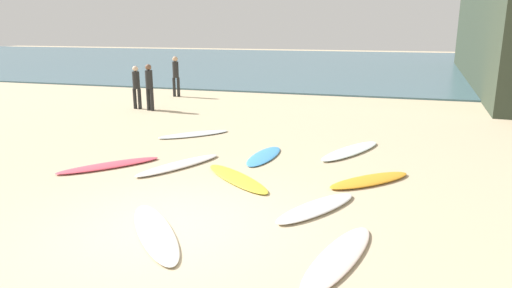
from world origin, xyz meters
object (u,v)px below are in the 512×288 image
at_px(surfboard_4, 264,156).
at_px(surfboard_7, 179,165).
at_px(surfboard_2, 109,165).
at_px(beachgoer_near, 176,74).
at_px(surfboard_5, 370,180).
at_px(surfboard_1, 351,151).
at_px(beachgoer_mid, 136,85).
at_px(surfboard_9, 317,208).
at_px(surfboard_8, 339,257).
at_px(surfboard_0, 155,232).
at_px(surfboard_3, 194,134).
at_px(surfboard_6, 237,178).
at_px(beachgoer_far, 149,85).

xyz_separation_m(surfboard_4, surfboard_7, (-1.69, -1.35, 0.01)).
relative_size(surfboard_2, surfboard_7, 1.00).
bearing_deg(surfboard_2, beachgoer_near, -31.66).
height_order(surfboard_4, surfboard_5, surfboard_5).
xyz_separation_m(surfboard_1, surfboard_7, (-3.73, -2.44, -0.00)).
distance_m(surfboard_5, beachgoer_mid, 11.46).
bearing_deg(surfboard_9, beachgoer_near, 155.87).
xyz_separation_m(surfboard_8, beachgoer_near, (-9.17, 13.49, 1.01)).
height_order(surfboard_0, surfboard_5, surfboard_5).
relative_size(surfboard_1, surfboard_8, 1.13).
height_order(surfboard_0, beachgoer_mid, beachgoer_mid).
distance_m(surfboard_1, surfboard_4, 2.31).
relative_size(surfboard_0, surfboard_5, 1.16).
height_order(surfboard_3, surfboard_6, same).
height_order(surfboard_4, surfboard_9, surfboard_9).
bearing_deg(surfboard_3, surfboard_0, 154.92).
bearing_deg(surfboard_3, beachgoer_near, -14.31).
height_order(surfboard_5, beachgoer_far, beachgoer_far).
bearing_deg(surfboard_1, beachgoer_far, 178.92).
distance_m(surfboard_4, surfboard_5, 2.91).
distance_m(surfboard_9, beachgoer_near, 14.61).
distance_m(surfboard_0, surfboard_4, 4.74).
xyz_separation_m(surfboard_7, surfboard_9, (3.52, -1.67, 0.00)).
distance_m(surfboard_2, surfboard_6, 3.16).
relative_size(surfboard_0, beachgoer_far, 1.34).
bearing_deg(surfboard_8, surfboard_1, -72.02).
xyz_separation_m(surfboard_5, beachgoer_near, (-9.40, 9.97, 1.01)).
height_order(surfboard_3, surfboard_9, surfboard_9).
bearing_deg(surfboard_8, surfboard_2, -12.81).
height_order(surfboard_6, surfboard_7, surfboard_7).
xyz_separation_m(surfboard_3, beachgoer_near, (-4.07, 7.07, 1.02)).
distance_m(surfboard_2, beachgoer_far, 7.54).
xyz_separation_m(beachgoer_mid, beachgoer_far, (0.70, -0.21, 0.06)).
bearing_deg(surfboard_6, surfboard_0, 33.76).
height_order(surfboard_8, beachgoer_mid, beachgoer_mid).
xyz_separation_m(surfboard_1, beachgoer_far, (-8.09, 4.00, 0.96)).
distance_m(surfboard_7, beachgoer_far, 7.83).
bearing_deg(beachgoer_far, surfboard_4, -24.22).
distance_m(surfboard_2, beachgoer_near, 11.22).
relative_size(surfboard_8, surfboard_9, 1.13).
relative_size(surfboard_8, beachgoer_near, 1.23).
bearing_deg(surfboard_9, surfboard_4, 151.04).
relative_size(beachgoer_near, beachgoer_far, 1.04).
bearing_deg(surfboard_9, surfboard_7, -175.57).
distance_m(surfboard_8, beachgoer_far, 13.00).
bearing_deg(surfboard_0, surfboard_4, 44.98).
relative_size(surfboard_7, beachgoer_mid, 1.41).
distance_m(surfboard_5, surfboard_6, 2.81).
height_order(surfboard_3, beachgoer_near, beachgoer_near).
height_order(surfboard_7, beachgoer_far, beachgoer_far).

